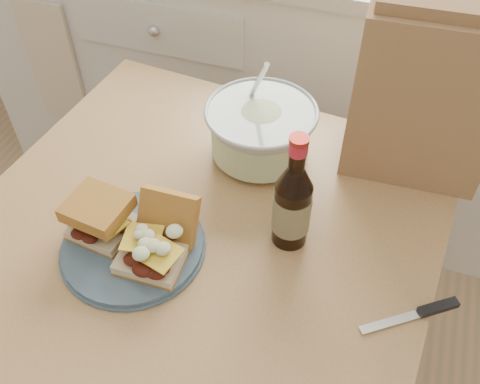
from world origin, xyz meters
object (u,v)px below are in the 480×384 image
(dining_table, at_px, (199,264))
(coleslaw_bowl, at_px, (261,133))
(plate, at_px, (133,246))
(paper_bag, at_px, (427,91))
(beer_bottle, at_px, (292,204))

(dining_table, xyz_separation_m, coleslaw_bowl, (0.05, 0.25, 0.17))
(plate, distance_m, paper_bag, 0.65)
(plate, relative_size, coleslaw_bowl, 1.11)
(beer_bottle, distance_m, paper_bag, 0.36)
(dining_table, height_order, coleslaw_bowl, coleslaw_bowl)
(dining_table, height_order, paper_bag, paper_bag)
(coleslaw_bowl, bearing_deg, plate, -114.20)
(coleslaw_bowl, xyz_separation_m, beer_bottle, (0.12, -0.21, 0.03))
(plate, bearing_deg, dining_table, 39.68)
(coleslaw_bowl, height_order, beer_bottle, beer_bottle)
(dining_table, distance_m, coleslaw_bowl, 0.31)
(dining_table, distance_m, beer_bottle, 0.27)
(plate, bearing_deg, paper_bag, 42.53)
(paper_bag, bearing_deg, beer_bottle, -124.77)
(plate, height_order, beer_bottle, beer_bottle)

